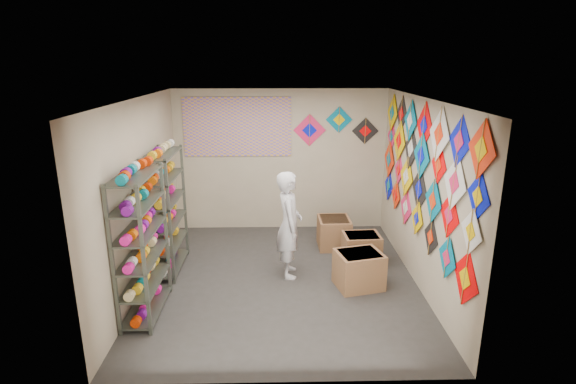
{
  "coord_description": "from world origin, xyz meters",
  "views": [
    {
      "loc": [
        -0.05,
        -6.14,
        3.2
      ],
      "look_at": [
        0.1,
        0.3,
        1.3
      ],
      "focal_mm": 28.0,
      "sensor_mm": 36.0,
      "label": 1
    }
  ],
  "objects_px": {
    "shelf_rack_front": "(142,245)",
    "carton_b": "(361,248)",
    "carton_a": "(359,270)",
    "carton_c": "(334,233)",
    "shelf_rack_back": "(166,212)",
    "shopkeeper": "(289,225)"
  },
  "relations": [
    {
      "from": "shelf_rack_front",
      "to": "carton_b",
      "type": "distance_m",
      "value": 3.49
    },
    {
      "from": "shelf_rack_front",
      "to": "carton_a",
      "type": "height_order",
      "value": "shelf_rack_front"
    },
    {
      "from": "shelf_rack_back",
      "to": "carton_b",
      "type": "xyz_separation_m",
      "value": [
        3.09,
        0.15,
        -0.71
      ]
    },
    {
      "from": "carton_b",
      "to": "shopkeeper",
      "type": "bearing_deg",
      "value": -164.27
    },
    {
      "from": "carton_b",
      "to": "carton_a",
      "type": "bearing_deg",
      "value": -106.08
    },
    {
      "from": "carton_a",
      "to": "carton_b",
      "type": "relative_size",
      "value": 1.09
    },
    {
      "from": "shopkeeper",
      "to": "carton_a",
      "type": "bearing_deg",
      "value": -115.07
    },
    {
      "from": "carton_b",
      "to": "carton_c",
      "type": "xyz_separation_m",
      "value": [
        -0.37,
        0.65,
        0.02
      ]
    },
    {
      "from": "shelf_rack_back",
      "to": "carton_c",
      "type": "bearing_deg",
      "value": 16.52
    },
    {
      "from": "shelf_rack_front",
      "to": "shelf_rack_back",
      "type": "distance_m",
      "value": 1.3
    },
    {
      "from": "shelf_rack_front",
      "to": "carton_b",
      "type": "xyz_separation_m",
      "value": [
        3.09,
        1.45,
        -0.71
      ]
    },
    {
      "from": "shelf_rack_back",
      "to": "shelf_rack_front",
      "type": "bearing_deg",
      "value": -90.0
    },
    {
      "from": "shelf_rack_back",
      "to": "carton_c",
      "type": "height_order",
      "value": "shelf_rack_back"
    },
    {
      "from": "shelf_rack_front",
      "to": "carton_a",
      "type": "bearing_deg",
      "value": 12.23
    },
    {
      "from": "carton_b",
      "to": "carton_c",
      "type": "height_order",
      "value": "carton_c"
    },
    {
      "from": "shopkeeper",
      "to": "carton_b",
      "type": "xyz_separation_m",
      "value": [
        1.19,
        0.41,
        -0.58
      ]
    },
    {
      "from": "shelf_rack_front",
      "to": "carton_a",
      "type": "xyz_separation_m",
      "value": [
        2.9,
        0.63,
        -0.68
      ]
    },
    {
      "from": "shelf_rack_front",
      "to": "shopkeeper",
      "type": "relative_size",
      "value": 1.16
    },
    {
      "from": "carton_c",
      "to": "carton_b",
      "type": "bearing_deg",
      "value": -61.61
    },
    {
      "from": "shelf_rack_back",
      "to": "carton_a",
      "type": "relative_size",
      "value": 2.98
    },
    {
      "from": "shelf_rack_front",
      "to": "carton_c",
      "type": "xyz_separation_m",
      "value": [
        2.72,
        2.11,
        -0.69
      ]
    },
    {
      "from": "shopkeeper",
      "to": "carton_b",
      "type": "distance_m",
      "value": 1.39
    }
  ]
}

